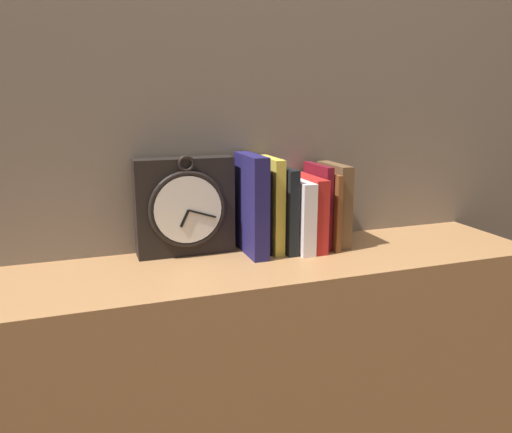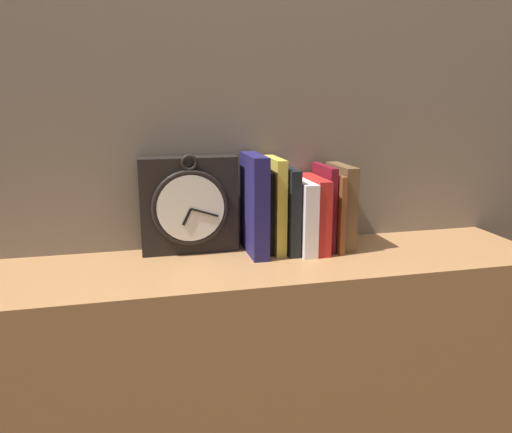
{
  "view_description": "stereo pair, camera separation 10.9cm",
  "coord_description": "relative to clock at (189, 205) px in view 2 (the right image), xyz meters",
  "views": [
    {
      "loc": [
        -0.35,
        -1.0,
        1.2
      ],
      "look_at": [
        0.0,
        0.0,
        0.95
      ],
      "focal_mm": 35.0,
      "sensor_mm": 36.0,
      "label": 1
    },
    {
      "loc": [
        -0.25,
        -1.04,
        1.2
      ],
      "look_at": [
        0.0,
        0.0,
        0.95
      ],
      "focal_mm": 35.0,
      "sensor_mm": 36.0,
      "label": 2
    }
  ],
  "objects": [
    {
      "name": "book_slot7_brown",
      "position": [
        0.34,
        -0.04,
        -0.02
      ],
      "size": [
        0.01,
        0.15,
        0.18
      ],
      "color": "brown",
      "rests_on": "bookshelf"
    },
    {
      "name": "book_slot6_maroon",
      "position": [
        0.32,
        -0.03,
        -0.01
      ],
      "size": [
        0.02,
        0.13,
        0.2
      ],
      "color": "maroon",
      "rests_on": "bookshelf"
    },
    {
      "name": "book_slot0_navy",
      "position": [
        0.15,
        -0.04,
        0.0
      ],
      "size": [
        0.04,
        0.15,
        0.23
      ],
      "color": "navy",
      "rests_on": "bookshelf"
    },
    {
      "name": "book_slot5_red",
      "position": [
        0.29,
        -0.04,
        -0.03
      ],
      "size": [
        0.03,
        0.16,
        0.18
      ],
      "color": "#B4211D",
      "rests_on": "bookshelf"
    },
    {
      "name": "book_slot8_brown",
      "position": [
        0.37,
        -0.03,
        -0.01
      ],
      "size": [
        0.03,
        0.14,
        0.2
      ],
      "color": "brown",
      "rests_on": "bookshelf"
    },
    {
      "name": "clock",
      "position": [
        0.0,
        0.0,
        0.0
      ],
      "size": [
        0.23,
        0.07,
        0.24
      ],
      "color": "black",
      "rests_on": "bookshelf"
    },
    {
      "name": "bookshelf",
      "position": [
        0.13,
        -0.11,
        -0.53
      ],
      "size": [
        1.36,
        0.31,
        0.84
      ],
      "color": "#A87547",
      "rests_on": "ground_plane"
    },
    {
      "name": "book_slot4_white",
      "position": [
        0.26,
        -0.05,
        -0.03
      ],
      "size": [
        0.03,
        0.16,
        0.17
      ],
      "color": "white",
      "rests_on": "bookshelf"
    },
    {
      "name": "book_slot3_black",
      "position": [
        0.23,
        -0.04,
        -0.01
      ],
      "size": [
        0.02,
        0.14,
        0.2
      ],
      "color": "black",
      "rests_on": "bookshelf"
    },
    {
      "name": "book_slot1_black",
      "position": [
        0.17,
        -0.02,
        -0.02
      ],
      "size": [
        0.02,
        0.12,
        0.19
      ],
      "color": "black",
      "rests_on": "bookshelf"
    },
    {
      "name": "wall_back",
      "position": [
        0.13,
        0.07,
        0.35
      ],
      "size": [
        6.0,
        0.05,
        2.6
      ],
      "color": "#756656",
      "rests_on": "ground_plane"
    },
    {
      "name": "book_slot2_yellow",
      "position": [
        0.2,
        -0.03,
        -0.0
      ],
      "size": [
        0.02,
        0.13,
        0.22
      ],
      "color": "gold",
      "rests_on": "bookshelf"
    }
  ]
}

